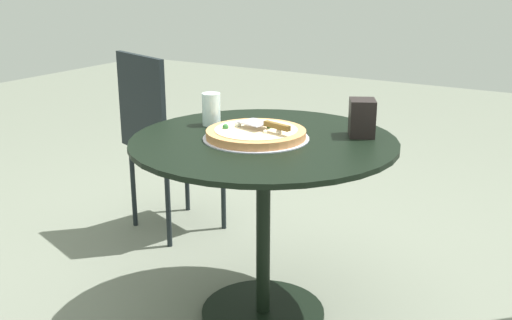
% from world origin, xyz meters
% --- Properties ---
extents(ground_plane, '(10.00, 10.00, 0.00)m').
position_xyz_m(ground_plane, '(0.00, 0.00, 0.00)').
color(ground_plane, slate).
extents(patio_table, '(0.93, 0.93, 0.69)m').
position_xyz_m(patio_table, '(0.00, 0.00, 0.53)').
color(patio_table, black).
rests_on(patio_table, ground).
extents(pizza_on_tray, '(0.37, 0.37, 0.05)m').
position_xyz_m(pizza_on_tray, '(-0.01, 0.02, 0.71)').
color(pizza_on_tray, silver).
rests_on(pizza_on_tray, patio_table).
extents(pizza_server, '(0.10, 0.22, 0.02)m').
position_xyz_m(pizza_server, '(-0.01, -0.02, 0.75)').
color(pizza_server, silver).
rests_on(pizza_server, pizza_on_tray).
extents(drinking_cup, '(0.07, 0.07, 0.12)m').
position_xyz_m(drinking_cup, '(0.07, 0.27, 0.75)').
color(drinking_cup, white).
rests_on(drinking_cup, patio_table).
extents(napkin_dispenser, '(0.13, 0.12, 0.13)m').
position_xyz_m(napkin_dispenser, '(0.21, -0.27, 0.76)').
color(napkin_dispenser, black).
rests_on(napkin_dispenser, patio_table).
extents(patio_chair_far, '(0.48, 0.48, 0.88)m').
position_xyz_m(patio_chair_far, '(0.42, 0.80, 0.52)').
color(patio_chair_far, black).
rests_on(patio_chair_far, ground).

